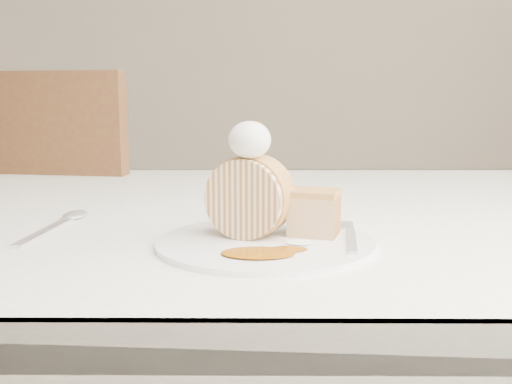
{
  "coord_description": "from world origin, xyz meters",
  "views": [
    {
      "loc": [
        0.04,
        -0.63,
        0.91
      ],
      "look_at": [
        0.03,
        -0.02,
        0.81
      ],
      "focal_mm": 40.0,
      "sensor_mm": 36.0,
      "label": 1
    }
  ],
  "objects": [
    {
      "name": "table",
      "position": [
        0.0,
        0.2,
        0.66
      ],
      "size": [
        1.4,
        0.9,
        0.75
      ],
      "color": "white",
      "rests_on": "ground"
    },
    {
      "name": "plate",
      "position": [
        0.04,
        -0.03,
        0.75
      ],
      "size": [
        0.3,
        0.3,
        0.01
      ],
      "primitive_type": "cylinder",
      "rotation": [
        0.0,
        0.0,
        -0.3
      ],
      "color": "white",
      "rests_on": "table"
    },
    {
      "name": "caramel_pool",
      "position": [
        0.03,
        -0.09,
        0.76
      ],
      "size": [
        0.08,
        0.07,
        0.0
      ],
      "primitive_type": null,
      "rotation": [
        0.0,
        0.0,
        -0.3
      ],
      "color": "#894505",
      "rests_on": "plate"
    },
    {
      "name": "roulade_slice",
      "position": [
        0.02,
        -0.01,
        0.8
      ],
      "size": [
        0.1,
        0.08,
        0.09
      ],
      "primitive_type": "cylinder",
      "rotation": [
        1.57,
        0.0,
        -0.36
      ],
      "color": "beige",
      "rests_on": "plate"
    },
    {
      "name": "whipped_cream",
      "position": [
        0.02,
        -0.02,
        0.86
      ],
      "size": [
        0.05,
        0.05,
        0.04
      ],
      "primitive_type": "ellipsoid",
      "color": "white",
      "rests_on": "roulade_slice"
    },
    {
      "name": "caramel_drizzle",
      "position": [
        0.03,
        -0.02,
        0.89
      ],
      "size": [
        0.02,
        0.02,
        0.01
      ],
      "primitive_type": "ellipsoid",
      "color": "#894505",
      "rests_on": "whipped_cream"
    },
    {
      "name": "spoon",
      "position": [
        -0.22,
        0.02,
        0.75
      ],
      "size": [
        0.04,
        0.18,
        0.0
      ],
      "primitive_type": "cube",
      "rotation": [
        0.0,
        0.0,
        -0.07
      ],
      "color": "silver",
      "rests_on": "table"
    },
    {
      "name": "chair_far",
      "position": [
        -0.45,
        0.69,
        0.55
      ],
      "size": [
        0.52,
        0.52,
        0.97
      ],
      "rotation": [
        0.0,
        0.0,
        2.98
      ],
      "color": "brown",
      "rests_on": "ground"
    },
    {
      "name": "fork",
      "position": [
        0.13,
        -0.04,
        0.76
      ],
      "size": [
        0.04,
        0.14,
        0.0
      ],
      "primitive_type": "cube",
      "rotation": [
        0.0,
        0.0,
        -0.13
      ],
      "color": "silver",
      "rests_on": "plate"
    },
    {
      "name": "cake_chunk",
      "position": [
        0.1,
        -0.0,
        0.78
      ],
      "size": [
        0.06,
        0.06,
        0.04
      ],
      "primitive_type": "cube",
      "rotation": [
        0.0,
        0.0,
        -0.3
      ],
      "color": "tan",
      "rests_on": "plate"
    }
  ]
}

